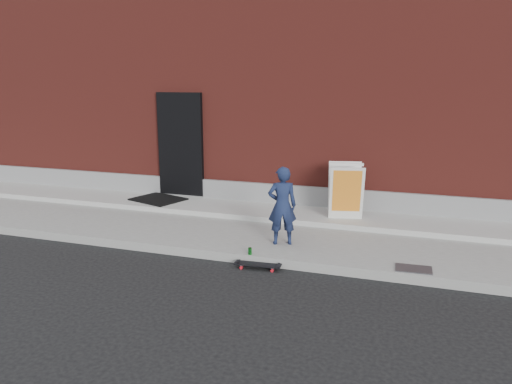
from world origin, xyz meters
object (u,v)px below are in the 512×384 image
at_px(skateboard, 258,265).
at_px(soda_can, 250,251).
at_px(pizza_sign, 346,190).
at_px(child, 282,206).

height_order(skateboard, soda_can, soda_can).
height_order(skateboard, pizza_sign, pizza_sign).
distance_m(skateboard, pizza_sign, 2.69).
relative_size(skateboard, pizza_sign, 0.68).
distance_m(child, soda_can, 0.95).
distance_m(skateboard, soda_can, 0.29).
relative_size(child, pizza_sign, 1.25).
relative_size(child, soda_can, 11.99).
relative_size(pizza_sign, soda_can, 9.60).
relative_size(skateboard, soda_can, 6.52).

